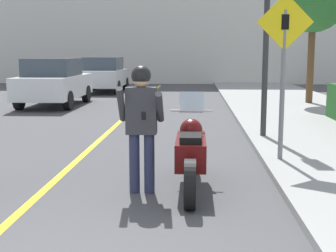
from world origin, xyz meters
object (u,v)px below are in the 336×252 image
object	(u,v)px
traffic_light	(267,4)
parked_car_silver	(104,74)
person_biker	(141,116)
parked_car_white	(54,82)
motorcycle	(191,153)
crossing_sign	(284,61)

from	to	relation	value
traffic_light	parked_car_silver	size ratio (longest dim) A/B	0.95
person_biker	parked_car_white	xyz separation A→B (m)	(-4.31, 10.35, -0.18)
motorcycle	parked_car_silver	size ratio (longest dim) A/B	0.55
crossing_sign	motorcycle	bearing A→B (deg)	-135.37
parked_car_silver	traffic_light	bearing A→B (deg)	-64.76
motorcycle	traffic_light	bearing A→B (deg)	67.66
traffic_light	person_biker	bearing A→B (deg)	-118.89
person_biker	traffic_light	xyz separation A→B (m)	(2.17, 3.94, 1.82)
crossing_sign	parked_car_silver	size ratio (longest dim) A/B	0.64
crossing_sign	parked_car_silver	bearing A→B (deg)	111.64
crossing_sign	parked_car_silver	distance (m)	15.75
crossing_sign	traffic_light	bearing A→B (deg)	89.04
motorcycle	person_biker	size ratio (longest dim) A/B	1.37
person_biker	parked_car_silver	world-z (taller)	person_biker
motorcycle	crossing_sign	distance (m)	2.42
motorcycle	parked_car_silver	bearing A→B (deg)	105.03
traffic_light	parked_car_white	size ratio (longest dim) A/B	0.95
traffic_light	parked_car_silver	bearing A→B (deg)	115.24
motorcycle	parked_car_white	xyz separation A→B (m)	(-4.96, 10.12, 0.35)
person_biker	traffic_light	distance (m)	4.85
motorcycle	person_biker	bearing A→B (deg)	-160.09
crossing_sign	parked_car_silver	xyz separation A→B (m)	(-5.80, 14.62, -0.88)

